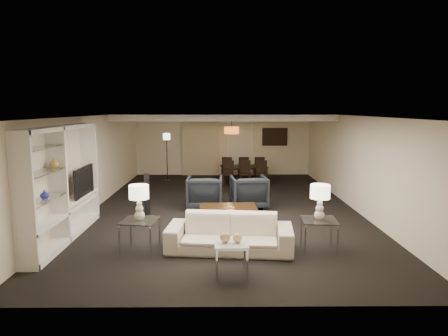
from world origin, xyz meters
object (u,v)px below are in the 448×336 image
chair_fm (243,168)px  dining_table (244,174)px  coffee_table (228,216)px  floor_speaker (147,194)px  television (79,181)px  side_table_right (319,235)px  chair_nr (262,173)px  armchair_left (205,192)px  floor_lamp (167,157)px  vase_blue (44,194)px  chair_fl (227,168)px  chair_nl (228,173)px  table_lamp_left (139,203)px  vase_amber (54,163)px  marble_table (231,258)px  chair_nm (245,173)px  armchair_right (249,192)px  chair_fr (259,168)px  table_lamp_right (320,202)px  sofa (230,233)px  side_table_left (140,235)px  pendant_light (232,130)px

chair_fm → dining_table: bearing=85.3°
coffee_table → floor_speaker: 2.33m
dining_table → floor_speaker: bearing=-129.0°
coffee_table → television: 3.46m
side_table_right → chair_nr: size_ratio=0.74×
chair_nr → dining_table: bearing=128.6°
armchair_left → floor_lamp: (-1.56, 4.11, 0.45)m
vase_blue → floor_speaker: (1.34, 2.83, -0.62)m
chair_fl → chair_nl: bearing=96.4°
armchair_left → table_lamp_left: table_lamp_left is taller
vase_amber → dining_table: (4.08, 6.75, -1.36)m
marble_table → chair_nl: size_ratio=0.62×
side_table_right → marble_table: (-1.70, -1.10, -0.03)m
chair_nm → chair_nl: bearing=-178.4°
armchair_right → side_table_right: size_ratio=1.49×
armchair_left → coffee_table: bearing=110.0°
chair_fr → side_table_right: bearing=88.0°
television → chair_nr: (4.65, 4.92, -0.64)m
floor_speaker → floor_lamp: 4.76m
armchair_left → chair_nm: armchair_left is taller
table_lamp_right → dining_table: 7.19m
sofa → vase_amber: size_ratio=13.22×
coffee_table → side_table_left: 2.34m
television → vase_amber: bearing=178.5°
sofa → armchair_right: 3.36m
table_lamp_left → dining_table: 7.51m
coffee_table → armchair_left: (-0.60, 1.70, 0.21)m
table_lamp_right → chair_fr: size_ratio=0.77×
armchair_left → chair_nr: 3.67m
armchair_left → chair_fm: armchair_left is taller
vase_amber → floor_speaker: bearing=60.0°
vase_blue → dining_table: vase_blue is taller
chair_nr → television: bearing=-137.5°
pendant_light → chair_fl: 1.76m
television → vase_amber: (-0.03, -1.18, 0.57)m
table_lamp_right → armchair_left: bearing=124.9°
coffee_table → side_table_right: 2.34m
armchair_right → armchair_left: bearing=-5.9°
table_lamp_left → vase_blue: table_lamp_left is taller
armchair_left → floor_speaker: 1.59m
chair_fr → floor_lamp: (-3.45, -0.34, 0.45)m
side_table_right → television: 5.34m
dining_table → chair_nr: 0.90m
side_table_right → vase_amber: bearing=176.1°
sofa → armchair_right: (0.60, 3.30, 0.09)m
television → floor_lamp: 6.01m
television → coffee_table: bearing=-88.6°
vase_amber → chair_fm: vase_amber is taller
side_table_left → table_lamp_right: (3.40, 0.00, 0.64)m
chair_nm → floor_lamp: floor_lamp is taller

